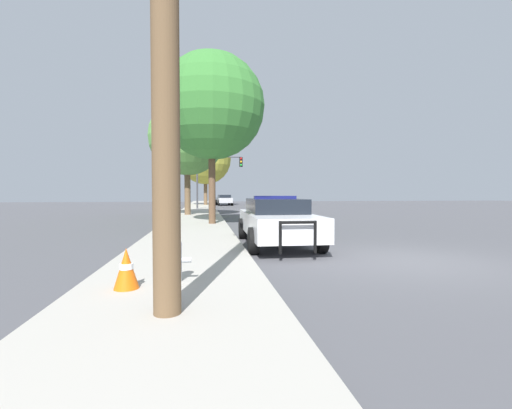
{
  "coord_description": "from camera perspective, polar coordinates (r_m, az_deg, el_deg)",
  "views": [
    {
      "loc": [
        -4.63,
        -7.2,
        1.56
      ],
      "look_at": [
        -1.82,
        11.49,
        0.92
      ],
      "focal_mm": 24.0,
      "sensor_mm": 36.0,
      "label": 1
    }
  ],
  "objects": [
    {
      "name": "tree_sidewalk_mid",
      "position": [
        23.3,
        -11.4,
        10.9
      ],
      "size": [
        5.0,
        5.0,
        7.59
      ],
      "color": "brown",
      "rests_on": "sidewalk_left"
    },
    {
      "name": "tree_sidewalk_far",
      "position": [
        42.07,
        -8.43,
        7.53
      ],
      "size": [
        6.16,
        6.16,
        8.64
      ],
      "color": "brown",
      "rests_on": "sidewalk_left"
    },
    {
      "name": "sidewalk_left",
      "position": [
        7.37,
        -12.22,
        -9.82
      ],
      "size": [
        3.0,
        110.0,
        0.13
      ],
      "color": "#ADA89E",
      "rests_on": "ground_plane"
    },
    {
      "name": "traffic_cone",
      "position": [
        5.54,
        -20.81,
        -9.9
      ],
      "size": [
        0.37,
        0.37,
        0.61
      ],
      "color": "orange",
      "rests_on": "sidewalk_left"
    },
    {
      "name": "car_background_distant",
      "position": [
        43.31,
        -5.34,
        0.83
      ],
      "size": [
        2.06,
        4.63,
        1.33
      ],
      "rotation": [
        0.0,
        0.0,
        0.05
      ],
      "color": "#B7B7BC",
      "rests_on": "ground_plane"
    },
    {
      "name": "fire_hydrant",
      "position": [
        5.74,
        -13.37,
        -8.68
      ],
      "size": [
        0.52,
        0.23,
        0.71
      ],
      "color": "#B7BCC1",
      "rests_on": "sidewalk_left"
    },
    {
      "name": "traffic_light",
      "position": [
        31.56,
        -6.65,
        5.69
      ],
      "size": [
        4.22,
        0.35,
        4.89
      ],
      "color": "#424247",
      "rests_on": "sidewalk_left"
    },
    {
      "name": "tree_sidewalk_near",
      "position": [
        16.6,
        -7.4,
        15.89
      ],
      "size": [
        4.92,
        4.92,
        7.91
      ],
      "color": "brown",
      "rests_on": "sidewalk_left"
    },
    {
      "name": "police_car",
      "position": [
        10.33,
        3.4,
        -2.56
      ],
      "size": [
        2.08,
        5.05,
        1.47
      ],
      "rotation": [
        0.0,
        0.0,
        3.12
      ],
      "color": "white",
      "rests_on": "ground_plane"
    },
    {
      "name": "ground_plane",
      "position": [
        8.7,
        24.05,
        -8.57
      ],
      "size": [
        110.0,
        110.0,
        0.0
      ],
      "primitive_type": "plane",
      "color": "#4F4F54"
    }
  ]
}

